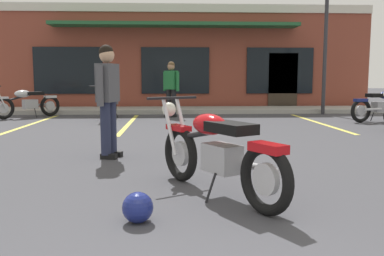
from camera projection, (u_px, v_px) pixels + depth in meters
ground_plane at (182, 166)px, 5.66m from camera, size 80.00×80.00×0.00m
sidewalk_kerb at (176, 110)px, 14.44m from camera, size 22.00×1.80×0.14m
brick_storefront_building at (175, 60)px, 18.08m from camera, size 14.66×6.53×3.86m
painted_stall_lines at (177, 123)px, 10.88m from camera, size 7.63×4.80×0.01m
motorcycle_foreground_classic at (216, 150)px, 4.21m from camera, size 1.30×1.89×0.98m
motorcycle_red_sportbike at (383, 105)px, 11.27m from camera, size 2.05×0.97×0.98m
motorcycle_green_cafe_racer at (109, 103)px, 12.07m from camera, size 0.66×2.11×0.98m
motorcycle_orange_scrambler at (27, 102)px, 12.38m from camera, size 1.67×1.64×0.98m
person_in_black_shirt at (171, 86)px, 12.57m from camera, size 0.53×0.46×1.68m
person_in_shorts_foreground at (108, 94)px, 6.13m from camera, size 0.36×0.60×1.68m
helmet_on_pavement at (138, 207)px, 3.44m from camera, size 0.26×0.26×0.26m
parking_lot_lamp_post at (328, 11)px, 13.08m from camera, size 0.24×0.76×5.07m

